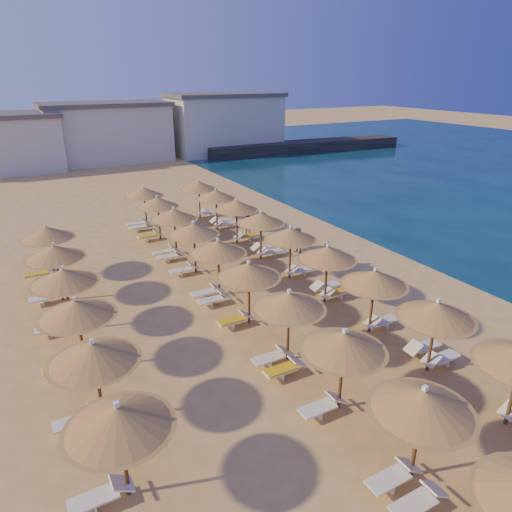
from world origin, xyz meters
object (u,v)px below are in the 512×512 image
parasol_row_west (232,259)px  beachgoer_c (248,226)px  jetty (306,146)px  parasol_row_east (308,244)px  beachgoer_a (325,255)px  beachgoer_b (298,241)px

parasol_row_west → beachgoer_c: 10.24m
jetty → parasol_row_east: parasol_row_east is taller
jetty → parasol_row_west: (-30.31, -37.79, 1.81)m
parasol_row_west → beachgoer_a: size_ratio=19.38×
parasol_row_east → parasol_row_west: bearing=180.0°
beachgoer_b → parasol_row_west: bearing=-61.8°
beachgoer_a → beachgoer_c: bearing=-153.5°
beachgoer_c → beachgoer_a: beachgoer_c is taller
parasol_row_east → jetty: bearing=55.4°
parasol_row_east → beachgoer_a: parasol_row_east is taller
beachgoer_c → beachgoer_b: bearing=-31.6°
beachgoer_b → parasol_row_east: bearing=-34.1°
beachgoer_a → beachgoer_b: size_ratio=0.98×
parasol_row_west → beachgoer_c: bearing=58.2°
beachgoer_c → beachgoer_b: (1.42, -4.10, -0.04)m
beachgoer_a → beachgoer_b: beachgoer_b is taller
parasol_row_east → beachgoer_a: bearing=35.1°
parasol_row_east → beachgoer_a: (2.59, 1.82, -1.73)m
parasol_row_east → beachgoer_b: size_ratio=18.96×
beachgoer_a → parasol_row_east: bearing=-41.3°
jetty → parasol_row_east: 45.92m
parasol_row_west → jetty: bearing=51.3°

